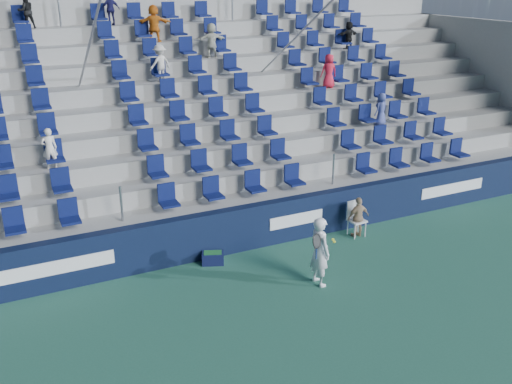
# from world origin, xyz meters

# --- Properties ---
(ground) EXTENTS (70.00, 70.00, 0.00)m
(ground) POSITION_xyz_m (0.00, 0.00, 0.00)
(ground) COLOR #29604B
(ground) RESTS_ON ground
(sponsor_wall) EXTENTS (24.00, 0.32, 1.20)m
(sponsor_wall) POSITION_xyz_m (0.00, 3.15, 0.60)
(sponsor_wall) COLOR black
(sponsor_wall) RESTS_ON ground
(grandstand) EXTENTS (24.00, 8.17, 6.63)m
(grandstand) POSITION_xyz_m (-0.00, 8.24, 2.13)
(grandstand) COLOR gray
(grandstand) RESTS_ON ground
(tennis_player) EXTENTS (0.69, 0.66, 1.68)m
(tennis_player) POSITION_xyz_m (0.85, 0.75, 0.84)
(tennis_player) COLOR white
(tennis_player) RESTS_ON ground
(line_judge_chair) EXTENTS (0.46, 0.47, 0.98)m
(line_judge_chair) POSITION_xyz_m (3.16, 2.65, 0.56)
(line_judge_chair) COLOR white
(line_judge_chair) RESTS_ON ground
(line_judge) EXTENTS (0.67, 0.28, 1.15)m
(line_judge) POSITION_xyz_m (3.16, 2.50, 0.57)
(line_judge) COLOR tan
(line_judge) RESTS_ON ground
(ball_bin) EXTENTS (0.63, 0.53, 0.30)m
(ball_bin) POSITION_xyz_m (-1.02, 2.75, 0.17)
(ball_bin) COLOR #10153A
(ball_bin) RESTS_ON ground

